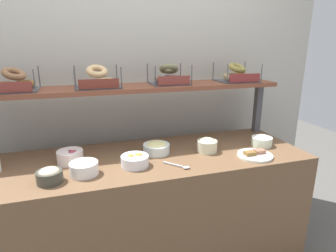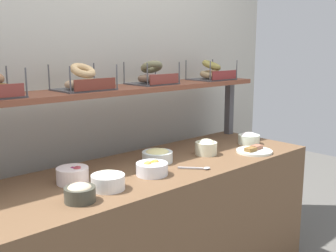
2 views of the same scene
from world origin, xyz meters
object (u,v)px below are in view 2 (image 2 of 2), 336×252
(bowl_fruit_salad, at_px, (152,168))
(bowl_egg_salad, at_px, (157,156))
(serving_spoon_near_plate, at_px, (200,168))
(bowl_beet_salad, at_px, (73,175))
(bagel_basket_plain, at_px, (83,81))
(serving_plate_white, at_px, (254,151))
(bowl_cream_cheese, at_px, (249,138))
(bowl_tuna_salad, at_px, (80,193))
(bagel_basket_everything, at_px, (211,73))
(bowl_potato_salad, at_px, (206,147))
(bowl_scallion_spread, at_px, (108,180))
(bagel_basket_poppy, at_px, (152,76))

(bowl_fruit_salad, bearing_deg, bowl_egg_salad, 42.00)
(bowl_fruit_salad, bearing_deg, serving_spoon_near_plate, -21.90)
(bowl_beet_salad, height_order, bagel_basket_plain, bagel_basket_plain)
(bowl_egg_salad, distance_m, bowl_beet_salad, 0.55)
(bagel_basket_plain, bearing_deg, serving_plate_white, -26.43)
(bowl_egg_salad, bearing_deg, bowl_beet_salad, 179.63)
(bagel_basket_plain, bearing_deg, serving_spoon_near_plate, -48.76)
(bowl_fruit_salad, distance_m, bowl_egg_salad, 0.24)
(bowl_beet_salad, bearing_deg, serving_plate_white, -12.53)
(bowl_cream_cheese, relative_size, bowl_beet_salad, 0.93)
(bowl_cream_cheese, distance_m, serving_spoon_near_plate, 0.71)
(bowl_beet_salad, bearing_deg, serving_spoon_near_plate, -23.06)
(bowl_cream_cheese, bearing_deg, bowl_tuna_salad, -174.12)
(bowl_egg_salad, relative_size, bagel_basket_everything, 0.61)
(serving_plate_white, height_order, bagel_basket_everything, bagel_basket_everything)
(bowl_potato_salad, distance_m, bagel_basket_everything, 0.63)
(bowl_potato_salad, relative_size, bowl_cream_cheese, 0.93)
(bowl_tuna_salad, distance_m, bowl_beet_salad, 0.26)
(bowl_scallion_spread, relative_size, serving_plate_white, 0.70)
(serving_spoon_near_plate, xyz_separation_m, bagel_basket_plain, (-0.42, 0.48, 0.47))
(bowl_egg_salad, height_order, serving_plate_white, bowl_egg_salad)
(bowl_tuna_salad, bearing_deg, bowl_fruit_salad, 8.85)
(bowl_tuna_salad, bearing_deg, bowl_cream_cheese, 5.88)
(bowl_beet_salad, bearing_deg, bowl_fruit_salad, -23.84)
(bowl_potato_salad, bearing_deg, serving_spoon_near_plate, -144.09)
(bagel_basket_plain, bearing_deg, bowl_fruit_salad, -66.42)
(bowl_tuna_salad, bearing_deg, bagel_basket_everything, 18.19)
(bowl_cream_cheese, relative_size, serving_plate_white, 0.65)
(bowl_fruit_salad, xyz_separation_m, serving_spoon_near_plate, (0.26, -0.10, -0.03))
(bowl_scallion_spread, relative_size, serving_spoon_near_plate, 1.14)
(bowl_cream_cheese, bearing_deg, serving_plate_white, -135.29)
(bowl_tuna_salad, distance_m, serving_spoon_near_plate, 0.73)
(bowl_potato_salad, xyz_separation_m, bagel_basket_plain, (-0.68, 0.29, 0.43))
(bowl_beet_salad, bearing_deg, bagel_basket_plain, 45.85)
(bagel_basket_poppy, bearing_deg, bowl_cream_cheese, -28.10)
(bowl_scallion_spread, xyz_separation_m, bagel_basket_plain, (0.13, 0.41, 0.43))
(bowl_scallion_spread, distance_m, bowl_beet_salad, 0.21)
(bowl_fruit_salad, relative_size, bowl_tuna_salad, 1.23)
(bowl_potato_salad, bearing_deg, bowl_tuna_salad, -170.92)
(bagel_basket_everything, bearing_deg, bagel_basket_plain, 179.59)
(bowl_potato_salad, distance_m, bagel_basket_poppy, 0.56)
(serving_plate_white, xyz_separation_m, bagel_basket_poppy, (-0.44, 0.49, 0.47))
(bowl_tuna_salad, xyz_separation_m, bowl_cream_cheese, (1.42, 0.15, -0.00))
(bowl_cream_cheese, bearing_deg, bowl_beet_salad, 175.99)
(serving_plate_white, height_order, bagel_basket_poppy, bagel_basket_poppy)
(bowl_fruit_salad, height_order, serving_spoon_near_plate, bowl_fruit_salad)
(bagel_basket_plain, xyz_separation_m, bagel_basket_everything, (1.04, -0.01, 0.00))
(bowl_fruit_salad, height_order, serving_plate_white, bowl_fruit_salad)
(bagel_basket_poppy, relative_size, bagel_basket_everything, 0.96)
(serving_spoon_near_plate, bearing_deg, bowl_cream_cheese, 14.33)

